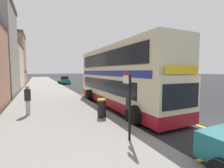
% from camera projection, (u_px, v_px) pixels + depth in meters
% --- Properties ---
extents(ground_plane, '(260.00, 260.00, 0.00)m').
position_uv_depth(ground_plane, '(76.00, 83.00, 36.43)').
color(ground_plane, '#28282B').
extents(pavement_near, '(6.00, 76.00, 0.14)m').
position_uv_depth(pavement_near, '(43.00, 83.00, 33.46)').
color(pavement_near, gray).
rests_on(pavement_near, ground).
extents(double_decker_bus, '(3.14, 11.52, 4.40)m').
position_uv_depth(double_decker_bus, '(119.00, 79.00, 11.87)').
color(double_decker_bus, beige).
rests_on(double_decker_bus, ground).
extents(bus_bay_markings, '(3.16, 14.65, 0.01)m').
position_uv_depth(bus_bay_markings, '(121.00, 107.00, 11.78)').
color(bus_bay_markings, gold).
rests_on(bus_bay_markings, ground).
extents(bus_stop_sign, '(0.09, 0.51, 2.47)m').
position_uv_depth(bus_stop_sign, '(129.00, 100.00, 5.76)').
color(bus_stop_sign, black).
rests_on(bus_stop_sign, pavement_near).
extents(terrace_mid, '(8.19, 7.56, 11.11)m').
position_uv_depth(terrace_mid, '(2.00, 59.00, 30.94)').
color(terrace_mid, '#9E7056').
rests_on(terrace_mid, ground).
extents(parked_car_grey_distant, '(2.09, 4.20, 1.62)m').
position_uv_depth(parked_car_grey_distant, '(117.00, 83.00, 23.97)').
color(parked_car_grey_distant, slate).
rests_on(parked_car_grey_distant, ground).
extents(parked_car_maroon_kerbside, '(2.09, 4.20, 1.62)m').
position_uv_depth(parked_car_maroon_kerbside, '(99.00, 79.00, 37.11)').
color(parked_car_maroon_kerbside, maroon).
rests_on(parked_car_maroon_kerbside, ground).
extents(parked_car_teal_far, '(2.09, 4.20, 1.62)m').
position_uv_depth(parked_car_teal_far, '(64.00, 80.00, 32.47)').
color(parked_car_teal_far, '#196066').
rests_on(parked_car_teal_far, ground).
extents(pedestrian_waiting_near_sign, '(0.34, 0.34, 1.72)m').
position_uv_depth(pedestrian_waiting_near_sign, '(28.00, 99.00, 9.06)').
color(pedestrian_waiting_near_sign, '#B7B2AD').
rests_on(pedestrian_waiting_near_sign, pavement_near).
extents(litter_bin, '(0.49, 0.49, 1.01)m').
position_uv_depth(litter_bin, '(102.00, 108.00, 8.68)').
color(litter_bin, black).
rests_on(litter_bin, pavement_near).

